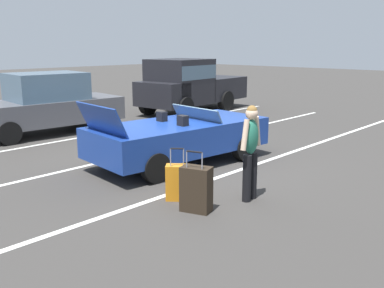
{
  "coord_description": "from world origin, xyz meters",
  "views": [
    {
      "loc": [
        -6.77,
        -6.72,
        2.63
      ],
      "look_at": [
        -0.78,
        -1.13,
        0.75
      ],
      "focal_mm": 40.54,
      "sensor_mm": 36.0,
      "label": 1
    }
  ],
  "objects_px": {
    "convertible_car": "(186,136)",
    "traveler_person": "(251,148)",
    "suitcase_large_black": "(196,189)",
    "parked_pickup_truck_near": "(188,85)",
    "parked_sedan_far": "(46,104)",
    "suitcase_medium_bright": "(178,182)"
  },
  "relations": [
    {
      "from": "traveler_person",
      "to": "suitcase_large_black",
      "type": "bearing_deg",
      "value": 66.5
    },
    {
      "from": "parked_sedan_far",
      "to": "suitcase_large_black",
      "type": "bearing_deg",
      "value": 83.2
    },
    {
      "from": "suitcase_medium_bright",
      "to": "traveler_person",
      "type": "xyz_separation_m",
      "value": [
        0.85,
        -0.91,
        0.62
      ]
    },
    {
      "from": "suitcase_large_black",
      "to": "parked_sedan_far",
      "type": "distance_m",
      "value": 7.75
    },
    {
      "from": "convertible_car",
      "to": "traveler_person",
      "type": "relative_size",
      "value": 2.62
    },
    {
      "from": "parked_pickup_truck_near",
      "to": "traveler_person",
      "type": "bearing_deg",
      "value": 44.75
    },
    {
      "from": "traveler_person",
      "to": "parked_sedan_far",
      "type": "height_order",
      "value": "parked_sedan_far"
    },
    {
      "from": "suitcase_medium_bright",
      "to": "parked_pickup_truck_near",
      "type": "bearing_deg",
      "value": 2.06
    },
    {
      "from": "suitcase_large_black",
      "to": "convertible_car",
      "type": "bearing_deg",
      "value": 27.99
    },
    {
      "from": "parked_pickup_truck_near",
      "to": "parked_sedan_far",
      "type": "relative_size",
      "value": 1.11
    },
    {
      "from": "suitcase_medium_bright",
      "to": "parked_sedan_far",
      "type": "distance_m",
      "value": 7.14
    },
    {
      "from": "convertible_car",
      "to": "parked_sedan_far",
      "type": "relative_size",
      "value": 0.93
    },
    {
      "from": "parked_pickup_truck_near",
      "to": "parked_sedan_far",
      "type": "xyz_separation_m",
      "value": [
        -5.89,
        0.27,
        -0.22
      ]
    },
    {
      "from": "suitcase_medium_bright",
      "to": "parked_sedan_far",
      "type": "height_order",
      "value": "parked_sedan_far"
    },
    {
      "from": "convertible_car",
      "to": "suitcase_medium_bright",
      "type": "xyz_separation_m",
      "value": [
        -1.92,
        -1.64,
        -0.28
      ]
    },
    {
      "from": "suitcase_medium_bright",
      "to": "parked_sedan_far",
      "type": "xyz_separation_m",
      "value": [
        1.39,
        6.98,
        0.58
      ]
    },
    {
      "from": "traveler_person",
      "to": "suitcase_medium_bright",
      "type": "bearing_deg",
      "value": 36.77
    },
    {
      "from": "convertible_car",
      "to": "suitcase_medium_bright",
      "type": "relative_size",
      "value": 4.59
    },
    {
      "from": "suitcase_large_black",
      "to": "suitcase_medium_bright",
      "type": "xyz_separation_m",
      "value": [
        0.17,
        0.59,
        -0.06
      ]
    },
    {
      "from": "convertible_car",
      "to": "traveler_person",
      "type": "height_order",
      "value": "traveler_person"
    },
    {
      "from": "suitcase_large_black",
      "to": "parked_sedan_far",
      "type": "relative_size",
      "value": 0.22
    },
    {
      "from": "suitcase_medium_bright",
      "to": "parked_pickup_truck_near",
      "type": "distance_m",
      "value": 9.93
    }
  ]
}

